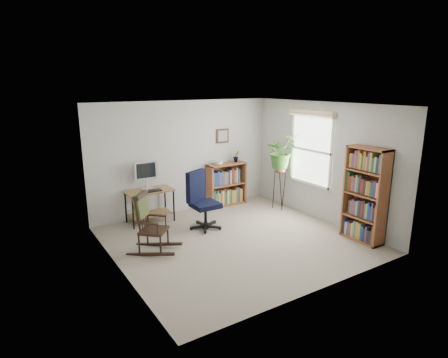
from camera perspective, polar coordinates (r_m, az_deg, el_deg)
floor at (r=6.84m, az=1.82°, el=-9.27°), size 4.20×4.00×0.00m
ceiling at (r=6.28m, az=1.99°, el=11.25°), size 4.20×4.00×0.00m
wall_back at (r=8.14m, az=-6.04°, el=3.38°), size 4.20×0.00×2.40m
wall_front at (r=4.99m, az=14.94°, el=-4.10°), size 4.20×0.00×2.40m
wall_left at (r=5.59m, az=-16.23°, el=-2.22°), size 0.00×4.00×2.40m
wall_right at (r=7.80m, az=14.78°, el=2.49°), size 0.00×4.00×2.40m
window at (r=7.94m, az=13.10°, el=4.27°), size 0.12×1.20×1.50m
desk at (r=7.73m, az=-11.22°, el=-4.06°), size 0.93×0.51×0.67m
monitor at (r=7.69m, az=-11.82°, el=0.58°), size 0.46×0.16×0.56m
keyboard at (r=7.52m, az=-11.01°, el=-1.80°), size 0.40×0.15×0.02m
office_chair at (r=7.17m, az=-2.86°, el=-3.25°), size 0.82×0.82×1.14m
rocking_chair at (r=6.32m, az=-10.71°, el=-6.53°), size 1.01×0.99×1.02m
low_bookshelf at (r=8.61m, az=0.35°, el=-0.79°), size 0.93×0.31×0.98m
tall_bookshelf at (r=7.01m, az=20.73°, el=-2.29°), size 0.32×0.74×1.69m
plant_stand at (r=8.41m, az=8.45°, el=-1.20°), size 0.31×0.31×1.01m
spider_plant at (r=8.18m, az=8.75°, el=6.68°), size 1.69×1.88×1.46m
potted_plant_small at (r=8.65m, az=1.88°, el=2.96°), size 0.13×0.24×0.11m
framed_picture at (r=8.52m, az=-0.19°, el=6.57°), size 0.32×0.04×0.32m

